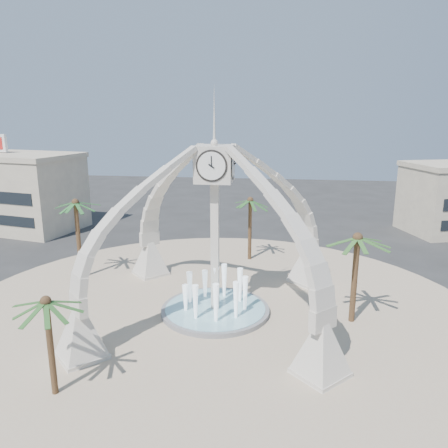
# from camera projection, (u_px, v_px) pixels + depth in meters

# --- Properties ---
(ground) EXTENTS (140.00, 140.00, 0.00)m
(ground) POSITION_uv_depth(u_px,v_px,m) (215.00, 313.00, 32.38)
(ground) COLOR #282828
(ground) RESTS_ON ground
(plaza) EXTENTS (40.00, 40.00, 0.06)m
(plaza) POSITION_uv_depth(u_px,v_px,m) (215.00, 313.00, 32.37)
(plaza) COLOR tan
(plaza) RESTS_ON ground
(clock_tower) EXTENTS (17.94, 17.94, 16.30)m
(clock_tower) POSITION_uv_depth(u_px,v_px,m) (215.00, 228.00, 30.79)
(clock_tower) COLOR beige
(clock_tower) RESTS_ON ground
(fountain) EXTENTS (8.00, 8.00, 3.62)m
(fountain) POSITION_uv_depth(u_px,v_px,m) (215.00, 309.00, 32.31)
(fountain) COLOR gray
(fountain) RESTS_ON ground
(palm_east) EXTENTS (4.55, 4.55, 7.03)m
(palm_east) POSITION_uv_depth(u_px,v_px,m) (358.00, 239.00, 29.56)
(palm_east) COLOR brown
(palm_east) RESTS_ON ground
(palm_west) EXTENTS (4.16, 4.16, 7.69)m
(palm_west) POSITION_uv_depth(u_px,v_px,m) (75.00, 204.00, 37.62)
(palm_west) COLOR brown
(palm_west) RESTS_ON ground
(palm_north) EXTENTS (4.22, 4.22, 6.86)m
(palm_north) POSITION_uv_depth(u_px,v_px,m) (250.00, 201.00, 42.84)
(palm_north) COLOR brown
(palm_north) RESTS_ON ground
(palm_south) EXTENTS (4.51, 4.51, 5.94)m
(palm_south) POSITION_uv_depth(u_px,v_px,m) (46.00, 303.00, 21.75)
(palm_south) COLOR brown
(palm_south) RESTS_ON ground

